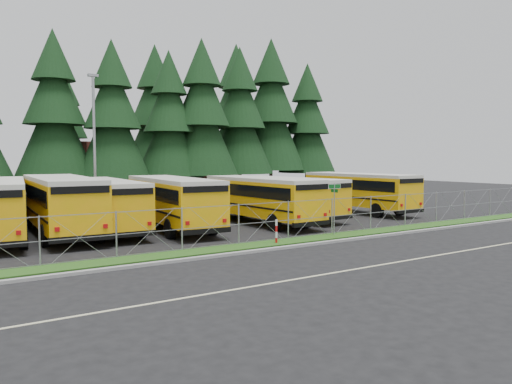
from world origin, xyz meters
TOP-DOWN VIEW (x-y plane):
  - ground at (0.00, 0.00)m, footprint 120.00×120.00m
  - curb at (0.00, -3.10)m, footprint 50.00×0.25m
  - grass_verge at (0.00, -1.70)m, footprint 50.00×1.40m
  - road_lane_line at (0.00, -8.00)m, footprint 50.00×0.12m
  - chainlink_fence at (0.00, -1.00)m, footprint 44.00×0.10m
  - brick_building at (6.00, 40.00)m, footprint 22.00×10.00m
  - bus_1 at (-10.58, 6.86)m, footprint 3.46×12.30m
  - bus_2 at (-8.29, 6.75)m, footprint 3.24×11.47m
  - bus_3 at (-4.64, 5.71)m, footprint 3.64×11.81m
  - bus_5 at (1.03, 4.92)m, footprint 3.02×11.39m
  - bus_6 at (3.96, 6.10)m, footprint 3.65×11.08m
  - bus_east at (10.91, 6.28)m, footprint 2.81×11.51m
  - street_sign at (1.79, -1.42)m, footprint 0.84×0.55m
  - striped_bollard at (-2.34, -1.82)m, footprint 0.11×0.11m
  - light_standard at (-6.52, 14.82)m, footprint 0.70×0.35m
  - conifer_3 at (-6.64, 27.50)m, footprint 7.26×7.26m
  - conifer_4 at (-1.78, 25.75)m, footprint 6.95×6.95m
  - conifer_5 at (3.97, 25.71)m, footprint 6.78×6.78m
  - conifer_6 at (7.32, 25.03)m, footprint 7.45×7.45m
  - conifer_7 at (12.75, 26.43)m, footprint 7.45×7.45m
  - conifer_8 at (18.24, 28.20)m, footprint 8.34×8.34m
  - conifer_9 at (23.06, 27.27)m, footprint 7.17×7.17m
  - conifer_11 at (-4.30, 34.71)m, footprint 6.30×6.30m
  - conifer_12 at (5.81, 33.99)m, footprint 7.83×7.83m
  - conifer_13 at (15.48, 31.74)m, footprint 8.20×8.20m

SIDE VIEW (x-z plane):
  - ground at x=0.00m, z-range 0.00..0.00m
  - road_lane_line at x=0.00m, z-range 0.00..0.01m
  - grass_verge at x=0.00m, z-range 0.00..0.06m
  - curb at x=0.00m, z-range 0.00..0.12m
  - striped_bollard at x=-2.34m, z-range 0.00..1.20m
  - chainlink_fence at x=0.00m, z-range 0.00..2.00m
  - bus_6 at x=3.96m, z-range 0.00..2.85m
  - bus_5 at x=1.03m, z-range 0.00..2.97m
  - bus_2 at x=-8.29m, z-range 0.00..2.98m
  - bus_east at x=10.91m, z-range 0.00..3.01m
  - bus_3 at x=-4.64m, z-range 0.00..3.05m
  - bus_1 at x=-10.58m, z-range 0.00..3.19m
  - street_sign at x=1.79m, z-range 0.63..3.44m
  - brick_building at x=6.00m, z-range 0.00..6.00m
  - light_standard at x=-6.52m, z-range 0.43..10.57m
  - conifer_11 at x=-4.30m, z-range 0.00..13.94m
  - conifer_5 at x=3.97m, z-range 0.00..15.00m
  - conifer_4 at x=-1.78m, z-range 0.00..15.38m
  - conifer_9 at x=23.06m, z-range 0.00..15.85m
  - conifer_3 at x=-6.64m, z-range 0.00..16.05m
  - conifer_6 at x=7.32m, z-range 0.00..16.48m
  - conifer_7 at x=12.75m, z-range 0.00..16.48m
  - conifer_12 at x=5.81m, z-range 0.00..17.32m
  - conifer_13 at x=15.48m, z-range 0.00..18.14m
  - conifer_8 at x=18.24m, z-range 0.00..18.45m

